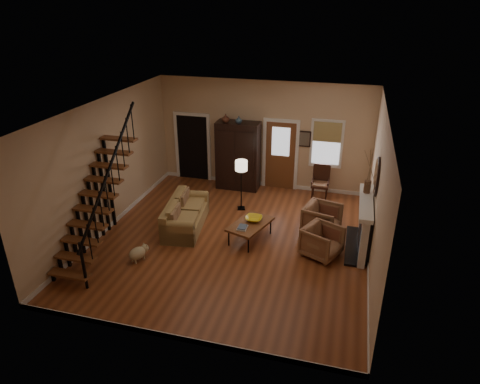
% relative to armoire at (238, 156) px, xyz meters
% --- Properties ---
extents(room, '(7.00, 7.33, 3.30)m').
position_rel_armoire_xyz_m(room, '(0.29, -1.39, 0.46)').
color(room, brown).
rests_on(room, ground).
extents(staircase, '(0.94, 2.80, 3.20)m').
position_rel_armoire_xyz_m(staircase, '(-2.08, -4.45, 0.55)').
color(staircase, brown).
rests_on(staircase, ground).
extents(fireplace, '(0.33, 1.95, 2.30)m').
position_rel_armoire_xyz_m(fireplace, '(3.83, -2.65, -0.31)').
color(fireplace, black).
rests_on(fireplace, ground).
extents(armoire, '(1.30, 0.60, 2.10)m').
position_rel_armoire_xyz_m(armoire, '(0.00, 0.00, 0.00)').
color(armoire, black).
rests_on(armoire, ground).
extents(vase_a, '(0.24, 0.24, 0.25)m').
position_rel_armoire_xyz_m(vase_a, '(-0.35, -0.10, 1.17)').
color(vase_a, '#4C2619').
rests_on(vase_a, armoire).
extents(vase_b, '(0.20, 0.20, 0.21)m').
position_rel_armoire_xyz_m(vase_b, '(0.05, -0.10, 1.16)').
color(vase_b, '#334C60').
rests_on(vase_b, armoire).
extents(sofa, '(1.12, 2.06, 0.73)m').
position_rel_armoire_xyz_m(sofa, '(-0.64, -2.80, -0.68)').
color(sofa, '#9C7D47').
rests_on(sofa, ground).
extents(coffee_table, '(1.05, 1.36, 0.46)m').
position_rel_armoire_xyz_m(coffee_table, '(1.13, -2.99, -0.82)').
color(coffee_table, brown).
rests_on(coffee_table, ground).
extents(bowl, '(0.41, 0.41, 0.10)m').
position_rel_armoire_xyz_m(bowl, '(1.18, -2.84, -0.54)').
color(bowl, yellow).
rests_on(bowl, coffee_table).
extents(books, '(0.22, 0.30, 0.06)m').
position_rel_armoire_xyz_m(books, '(1.01, -3.29, -0.56)').
color(books, beige).
rests_on(books, coffee_table).
extents(armchair_left, '(1.06, 1.05, 0.73)m').
position_rel_armoire_xyz_m(armchair_left, '(2.89, -3.24, -0.68)').
color(armchair_left, brown).
rests_on(armchair_left, ground).
extents(armchair_right, '(1.03, 1.01, 0.78)m').
position_rel_armoire_xyz_m(armchair_right, '(2.79, -2.21, -0.66)').
color(armchair_right, brown).
rests_on(armchair_right, ground).
extents(floor_lamp, '(0.42, 0.42, 1.45)m').
position_rel_armoire_xyz_m(floor_lamp, '(0.48, -1.43, -0.32)').
color(floor_lamp, black).
rests_on(floor_lamp, ground).
extents(side_chair, '(0.54, 0.54, 1.02)m').
position_rel_armoire_xyz_m(side_chair, '(2.55, -0.20, -0.54)').
color(side_chair, '#371B11').
rests_on(side_chair, ground).
extents(dog, '(0.45, 0.55, 0.35)m').
position_rel_armoire_xyz_m(dog, '(-1.13, -4.56, -0.88)').
color(dog, '#CBBA8B').
rests_on(dog, ground).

